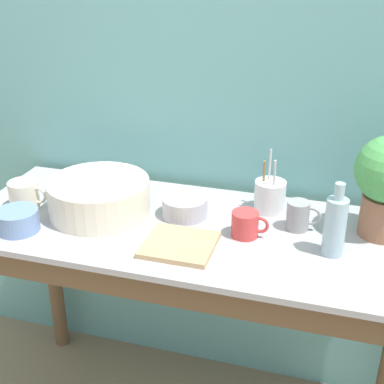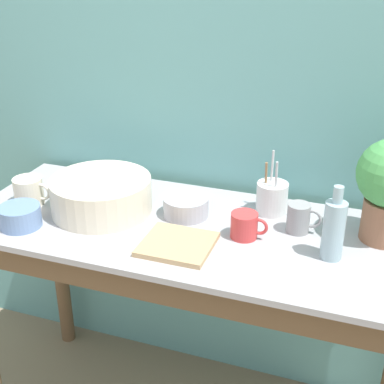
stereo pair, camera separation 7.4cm
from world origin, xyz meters
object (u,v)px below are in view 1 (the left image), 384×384
at_px(bowl_wash_large, 99,197).
at_px(mug_grey, 299,216).
at_px(bowl_small_blue, 18,220).
at_px(bowl_small_steel, 185,207).
at_px(mug_red, 246,224).
at_px(tray_board, 180,245).
at_px(mug_cream, 25,194).
at_px(bottle_tall, 335,225).
at_px(utensil_cup, 270,196).

height_order(bowl_wash_large, mug_grey, bowl_wash_large).
xyz_separation_m(bowl_small_blue, bowl_small_steel, (0.47, 0.24, -0.00)).
bearing_deg(mug_red, tray_board, -144.68).
height_order(mug_cream, bowl_small_blue, mug_cream).
height_order(bottle_tall, bowl_small_steel, bottle_tall).
bearing_deg(tray_board, bowl_small_blue, -174.96).
xyz_separation_m(mug_grey, mug_cream, (-0.90, -0.11, -0.00)).
height_order(mug_cream, bowl_small_steel, mug_cream).
relative_size(mug_grey, mug_cream, 0.79).
distance_m(bowl_small_blue, utensil_cup, 0.81).
distance_m(mug_red, bowl_small_blue, 0.70).
xyz_separation_m(mug_cream, bowl_small_steel, (0.53, 0.09, -0.01)).
relative_size(bottle_tall, tray_board, 1.08).
distance_m(bowl_small_steel, tray_board, 0.20).
xyz_separation_m(bottle_tall, mug_red, (-0.26, 0.03, -0.05)).
distance_m(bottle_tall, bowl_small_blue, 0.95).
bearing_deg(mug_cream, bottle_tall, -0.76).
height_order(mug_grey, mug_cream, mug_grey).
bearing_deg(bowl_wash_large, mug_grey, 6.72).
bearing_deg(mug_cream, bowl_wash_large, 6.72).
height_order(bottle_tall, tray_board, bottle_tall).
bearing_deg(bottle_tall, mug_red, 173.23).
height_order(bowl_wash_large, bowl_small_blue, bowl_wash_large).
xyz_separation_m(bowl_small_steel, utensil_cup, (0.26, 0.11, 0.02)).
bearing_deg(bowl_small_blue, utensil_cup, 26.00).
xyz_separation_m(mug_grey, utensil_cup, (-0.11, 0.10, 0.01)).
xyz_separation_m(bowl_wash_large, utensil_cup, (0.53, 0.17, -0.00)).
relative_size(bowl_wash_large, bowl_small_blue, 2.54).
distance_m(mug_cream, bowl_small_steel, 0.54).
bearing_deg(bowl_small_blue, bowl_small_steel, 27.20).
relative_size(bowl_wash_large, mug_red, 2.89).
bearing_deg(mug_red, utensil_cup, 77.19).
distance_m(bottle_tall, mug_grey, 0.17).
distance_m(mug_grey, tray_board, 0.38).
xyz_separation_m(bowl_wash_large, mug_red, (0.49, -0.01, -0.02)).
height_order(bowl_small_steel, tray_board, bowl_small_steel).
height_order(bottle_tall, mug_grey, bottle_tall).
relative_size(mug_cream, utensil_cup, 0.65).
distance_m(bottle_tall, bowl_small_steel, 0.49).
distance_m(bowl_wash_large, mug_red, 0.49).
distance_m(bowl_wash_large, bowl_small_steel, 0.28).
relative_size(bowl_small_blue, utensil_cup, 0.63).
relative_size(bottle_tall, bowl_small_steel, 1.50).
relative_size(bowl_small_blue, tray_board, 0.64).
height_order(bottle_tall, utensil_cup, bottle_tall).
xyz_separation_m(mug_red, bowl_small_blue, (-0.68, -0.17, -0.01)).
bearing_deg(bottle_tall, bowl_small_blue, -171.86).
xyz_separation_m(bottle_tall, mug_grey, (-0.11, 0.12, -0.05)).
bearing_deg(bowl_wash_large, bowl_small_blue, -137.13).
height_order(mug_red, bowl_small_steel, mug_red).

